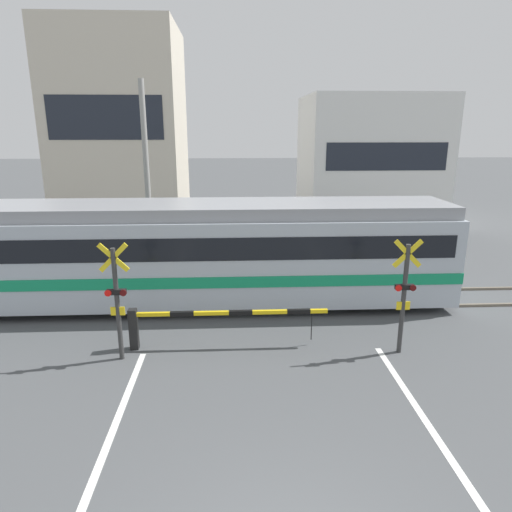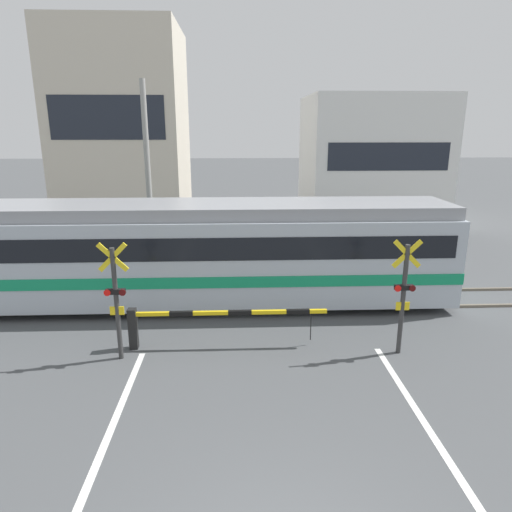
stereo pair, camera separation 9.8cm
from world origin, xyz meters
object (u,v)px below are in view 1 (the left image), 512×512
(crossing_signal_left, at_px, (117,297))
(pedestrian, at_px, (242,232))
(crossing_signal_right, at_px, (404,292))
(crossing_barrier_near, at_px, (192,320))
(commuter_train, at_px, (192,251))
(crossing_barrier_far, at_px, (298,255))

(crossing_signal_left, distance_m, pedestrian, 9.22)
(crossing_signal_left, distance_m, crossing_signal_right, 6.62)
(crossing_barrier_near, height_order, crossing_signal_left, crossing_signal_left)
(commuter_train, xyz_separation_m, crossing_signal_right, (5.22, -3.48, -0.12))
(crossing_barrier_far, relative_size, crossing_signal_left, 1.72)
(crossing_barrier_far, height_order, pedestrian, pedestrian)
(crossing_barrier_near, distance_m, crossing_signal_left, 1.88)
(crossing_signal_left, relative_size, pedestrian, 1.56)
(commuter_train, bearing_deg, crossing_barrier_far, 36.52)
(commuter_train, relative_size, pedestrian, 8.60)
(crossing_barrier_far, height_order, crossing_signal_right, crossing_signal_right)
(pedestrian, bearing_deg, crossing_barrier_near, -99.53)
(crossing_signal_right, bearing_deg, crossing_signal_left, 180.00)
(crossing_barrier_near, distance_m, crossing_barrier_far, 6.57)
(crossing_barrier_near, distance_m, pedestrian, 8.32)
(crossing_signal_right, bearing_deg, pedestrian, 112.56)
(crossing_signal_right, bearing_deg, commuter_train, 146.32)
(crossing_barrier_near, height_order, crossing_barrier_far, same)
(crossing_barrier_near, xyz_separation_m, crossing_signal_left, (-1.63, -0.50, 0.81))
(crossing_barrier_near, bearing_deg, crossing_signal_left, -162.84)
(commuter_train, height_order, pedestrian, commuter_train)
(commuter_train, height_order, crossing_barrier_far, commuter_train)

